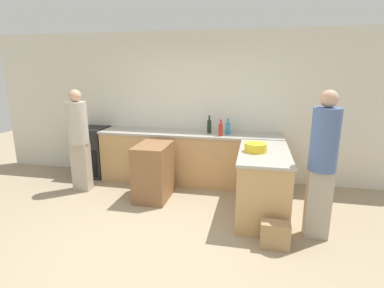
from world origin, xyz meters
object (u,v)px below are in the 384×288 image
object	(u,v)px
island_table	(154,171)
person_at_peninsula	(323,160)
hot_sauce_bottle	(221,129)
paper_bag	(275,235)
wine_bottle_dark	(209,126)
dish_soap_bottle	(228,128)
range_oven	(93,152)
mixing_bowl	(256,147)
person_by_range	(79,137)
vinegar_bottle_clear	(228,126)

from	to	relation	value
island_table	person_at_peninsula	xyz separation A→B (m)	(2.35, -0.70, 0.55)
hot_sauce_bottle	paper_bag	size ratio (longest dim) A/B	0.85
island_table	hot_sauce_bottle	distance (m)	1.32
island_table	person_at_peninsula	size ratio (longest dim) A/B	0.49
wine_bottle_dark	dish_soap_bottle	size ratio (longest dim) A/B	1.15
wine_bottle_dark	paper_bag	xyz separation A→B (m)	(1.08, -1.90, -0.90)
range_oven	wine_bottle_dark	xyz separation A→B (m)	(2.28, 0.05, 0.59)
hot_sauce_bottle	person_at_peninsula	xyz separation A→B (m)	(1.36, -1.35, -0.05)
mixing_bowl	paper_bag	xyz separation A→B (m)	(0.27, -0.80, -0.83)
island_table	person_by_range	size ratio (longest dim) A/B	0.52
range_oven	person_by_range	xyz separation A→B (m)	(0.21, -0.74, 0.47)
mixing_bowl	dish_soap_bottle	size ratio (longest dim) A/B	1.10
dish_soap_bottle	person_at_peninsula	xyz separation A→B (m)	(1.25, -1.51, -0.05)
vinegar_bottle_clear	paper_bag	bearing A→B (deg)	-69.32
person_by_range	range_oven	bearing A→B (deg)	105.47
range_oven	hot_sauce_bottle	xyz separation A→B (m)	(2.51, -0.16, 0.57)
range_oven	hot_sauce_bottle	bearing A→B (deg)	-3.56
person_by_range	person_at_peninsula	world-z (taller)	person_at_peninsula
mixing_bowl	person_at_peninsula	distance (m)	0.89
wine_bottle_dark	hot_sauce_bottle	distance (m)	0.31
mixing_bowl	wine_bottle_dark	size ratio (longest dim) A/B	0.96
hot_sauce_bottle	wine_bottle_dark	bearing A→B (deg)	138.22
hot_sauce_bottle	vinegar_bottle_clear	bearing A→B (deg)	71.32
wine_bottle_dark	dish_soap_bottle	distance (m)	0.34
vinegar_bottle_clear	hot_sauce_bottle	distance (m)	0.31
wine_bottle_dark	dish_soap_bottle	world-z (taller)	wine_bottle_dark
island_table	vinegar_bottle_clear	size ratio (longest dim) A/B	3.07
island_table	vinegar_bottle_clear	bearing A→B (deg)	40.90
mixing_bowl	person_by_range	size ratio (longest dim) A/B	0.17
hot_sauce_bottle	dish_soap_bottle	world-z (taller)	hot_sauce_bottle
wine_bottle_dark	person_at_peninsula	distance (m)	2.22
wine_bottle_dark	hot_sauce_bottle	xyz separation A→B (m)	(0.23, -0.20, -0.01)
dish_soap_bottle	paper_bag	xyz separation A→B (m)	(0.75, -1.86, -0.88)
hot_sauce_bottle	island_table	bearing A→B (deg)	-146.82
vinegar_bottle_clear	wine_bottle_dark	bearing A→B (deg)	-164.06
range_oven	person_by_range	distance (m)	0.90
dish_soap_bottle	person_by_range	size ratio (longest dim) A/B	0.16
dish_soap_bottle	person_by_range	xyz separation A→B (m)	(-2.41, -0.75, -0.10)
wine_bottle_dark	vinegar_bottle_clear	xyz separation A→B (m)	(0.33, 0.09, -0.01)
dish_soap_bottle	person_by_range	bearing A→B (deg)	-162.76
hot_sauce_bottle	mixing_bowl	bearing A→B (deg)	-56.90
island_table	person_by_range	xyz separation A→B (m)	(-1.32, 0.06, 0.49)
dish_soap_bottle	person_at_peninsula	world-z (taller)	person_at_peninsula
dish_soap_bottle	person_by_range	world-z (taller)	person_by_range
dish_soap_bottle	hot_sauce_bottle	bearing A→B (deg)	-123.25
person_at_peninsula	paper_bag	size ratio (longest dim) A/B	5.42
mixing_bowl	person_by_range	world-z (taller)	person_by_range
mixing_bowl	paper_bag	size ratio (longest dim) A/B	0.89
person_at_peninsula	paper_bag	bearing A→B (deg)	-144.87
person_by_range	paper_bag	bearing A→B (deg)	-19.46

